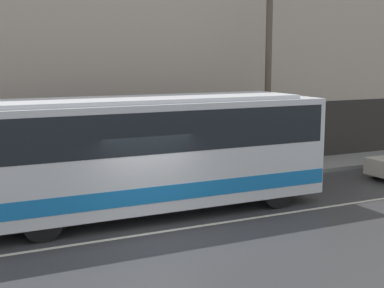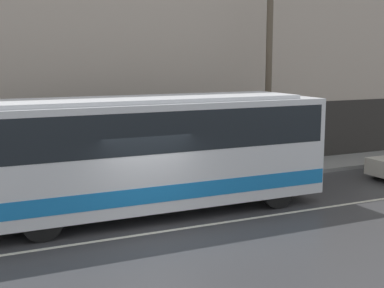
% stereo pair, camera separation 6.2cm
% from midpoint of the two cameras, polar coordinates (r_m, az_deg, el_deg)
% --- Properties ---
extents(ground_plane, '(60.00, 60.00, 0.00)m').
position_cam_midpoint_polar(ground_plane, '(14.27, -4.04, -9.43)').
color(ground_plane, '#38383A').
extents(sidewalk, '(60.00, 2.33, 0.15)m').
position_cam_midpoint_polar(sidewalk, '(18.97, -9.80, -4.59)').
color(sidewalk, gray).
rests_on(sidewalk, ground_plane).
extents(building_facade, '(60.00, 0.35, 10.56)m').
position_cam_midpoint_polar(building_facade, '(19.70, -11.26, 10.60)').
color(building_facade, '#B7A899').
rests_on(building_facade, ground_plane).
extents(lane_stripe, '(54.00, 0.14, 0.01)m').
position_cam_midpoint_polar(lane_stripe, '(14.27, -4.04, -9.41)').
color(lane_stripe, beige).
rests_on(lane_stripe, ground_plane).
extents(transit_bus, '(11.04, 2.61, 3.43)m').
position_cam_midpoint_polar(transit_bus, '(15.50, -5.33, -0.57)').
color(transit_bus, silver).
rests_on(transit_bus, ground_plane).
extents(utility_pole_near, '(0.24, 0.24, 7.05)m').
position_cam_midpoint_polar(utility_pole_near, '(20.65, 8.02, 6.68)').
color(utility_pole_near, brown).
rests_on(utility_pole_near, sidewalk).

